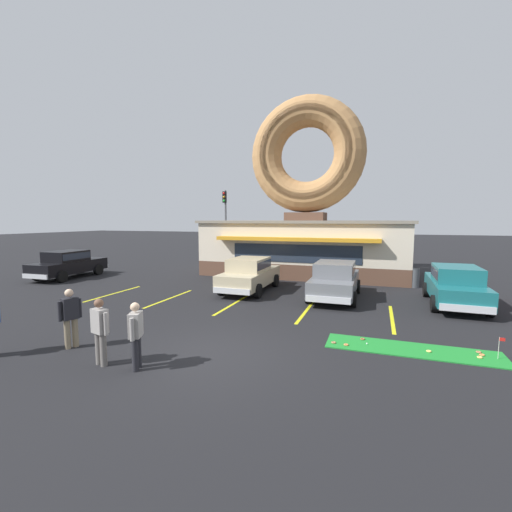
% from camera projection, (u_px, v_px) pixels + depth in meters
% --- Properties ---
extents(ground_plane, '(160.00, 160.00, 0.00)m').
position_uv_depth(ground_plane, '(210.00, 355.00, 8.66)').
color(ground_plane, black).
extents(donut_shop_building, '(12.30, 6.75, 10.96)m').
position_uv_depth(donut_shop_building, '(306.00, 214.00, 21.46)').
color(donut_shop_building, brown).
rests_on(donut_shop_building, ground).
extents(putting_mat, '(4.35, 1.13, 0.03)m').
position_uv_depth(putting_mat, '(411.00, 350.00, 8.96)').
color(putting_mat, '#1E842D').
rests_on(putting_mat, ground).
extents(mini_donut_near_left, '(0.13, 0.13, 0.04)m').
position_uv_depth(mini_donut_near_left, '(479.00, 352.00, 8.71)').
color(mini_donut_near_left, '#A5724C').
rests_on(mini_donut_near_left, putting_mat).
extents(mini_donut_near_right, '(0.13, 0.13, 0.04)m').
position_uv_depth(mini_donut_near_right, '(346.00, 345.00, 9.22)').
color(mini_donut_near_right, '#D17F47').
rests_on(mini_donut_near_right, putting_mat).
extents(mini_donut_mid_left, '(0.13, 0.13, 0.04)m').
position_uv_depth(mini_donut_mid_left, '(429.00, 351.00, 8.77)').
color(mini_donut_mid_left, '#E5C666').
rests_on(mini_donut_mid_left, putting_mat).
extents(mini_donut_mid_centre, '(0.13, 0.13, 0.04)m').
position_uv_depth(mini_donut_mid_centre, '(480.00, 357.00, 8.38)').
color(mini_donut_mid_centre, '#E5C666').
rests_on(mini_donut_mid_centre, putting_mat).
extents(mini_donut_mid_right, '(0.13, 0.13, 0.04)m').
position_uv_depth(mini_donut_mid_right, '(363.00, 339.00, 9.66)').
color(mini_donut_mid_right, brown).
rests_on(mini_donut_mid_right, putting_mat).
extents(mini_donut_far_left, '(0.13, 0.13, 0.04)m').
position_uv_depth(mini_donut_far_left, '(482.00, 355.00, 8.53)').
color(mini_donut_far_left, '#D17F47').
rests_on(mini_donut_far_left, putting_mat).
extents(mini_donut_far_centre, '(0.13, 0.13, 0.04)m').
position_uv_depth(mini_donut_far_centre, '(334.00, 342.00, 9.39)').
color(mini_donut_far_centre, '#A5724C').
rests_on(mini_donut_far_centre, putting_mat).
extents(golf_ball, '(0.04, 0.04, 0.04)m').
position_uv_depth(golf_ball, '(367.00, 344.00, 9.29)').
color(golf_ball, white).
rests_on(golf_ball, putting_mat).
extents(putting_flag_pin, '(0.13, 0.01, 0.55)m').
position_uv_depth(putting_flag_pin, '(501.00, 343.00, 8.26)').
color(putting_flag_pin, silver).
rests_on(putting_flag_pin, putting_mat).
extents(car_teal, '(2.04, 4.59, 1.60)m').
position_uv_depth(car_teal, '(455.00, 284.00, 13.48)').
color(car_teal, '#196066').
rests_on(car_teal, ground).
extents(car_black, '(2.13, 4.63, 1.60)m').
position_uv_depth(car_black, '(68.00, 263.00, 20.09)').
color(car_black, black).
rests_on(car_black, ground).
extents(car_champagne, '(1.99, 4.56, 1.60)m').
position_uv_depth(car_champagne, '(250.00, 273.00, 16.35)').
color(car_champagne, '#BCAD89').
rests_on(car_champagne, ground).
extents(car_grey, '(1.98, 4.56, 1.60)m').
position_uv_depth(car_grey, '(335.00, 279.00, 14.80)').
color(car_grey, slate).
rests_on(car_grey, ground).
extents(pedestrian_blue_sweater_man, '(0.58, 0.33, 1.59)m').
position_uv_depth(pedestrian_blue_sweater_man, '(100.00, 329.00, 7.96)').
color(pedestrian_blue_sweater_man, slate).
rests_on(pedestrian_blue_sweater_man, ground).
extents(pedestrian_hooded_kid, '(0.36, 0.56, 1.59)m').
position_uv_depth(pedestrian_hooded_kid, '(70.00, 316.00, 9.06)').
color(pedestrian_hooded_kid, '#7F7056').
rests_on(pedestrian_hooded_kid, ground).
extents(pedestrian_leather_jacket_man, '(0.36, 0.56, 1.56)m').
position_uv_depth(pedestrian_leather_jacket_man, '(136.00, 333.00, 7.74)').
color(pedestrian_leather_jacket_man, '#232328').
rests_on(pedestrian_leather_jacket_man, ground).
extents(trash_bin, '(0.57, 0.57, 0.97)m').
position_uv_depth(trash_bin, '(413.00, 277.00, 17.30)').
color(trash_bin, '#51565B').
rests_on(trash_bin, ground).
extents(traffic_light_pole, '(0.28, 0.47, 5.80)m').
position_uv_depth(traffic_light_pole, '(225.00, 216.00, 28.11)').
color(traffic_light_pole, '#595B60').
rests_on(traffic_light_pole, ground).
extents(parking_stripe_far_left, '(0.12, 3.60, 0.01)m').
position_uv_depth(parking_stripe_far_left, '(114.00, 293.00, 15.85)').
color(parking_stripe_far_left, yellow).
rests_on(parking_stripe_far_left, ground).
extents(parking_stripe_left, '(0.12, 3.60, 0.01)m').
position_uv_depth(parking_stripe_left, '(170.00, 298.00, 14.85)').
color(parking_stripe_left, yellow).
rests_on(parking_stripe_left, ground).
extents(parking_stripe_mid_left, '(0.12, 3.60, 0.01)m').
position_uv_depth(parking_stripe_mid_left, '(233.00, 304.00, 13.85)').
color(parking_stripe_mid_left, yellow).
rests_on(parking_stripe_mid_left, ground).
extents(parking_stripe_centre, '(0.12, 3.60, 0.01)m').
position_uv_depth(parking_stripe_centre, '(306.00, 311.00, 12.86)').
color(parking_stripe_centre, yellow).
rests_on(parking_stripe_centre, ground).
extents(parking_stripe_mid_right, '(0.12, 3.60, 0.01)m').
position_uv_depth(parking_stripe_mid_right, '(392.00, 318.00, 11.86)').
color(parking_stripe_mid_right, yellow).
rests_on(parking_stripe_mid_right, ground).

